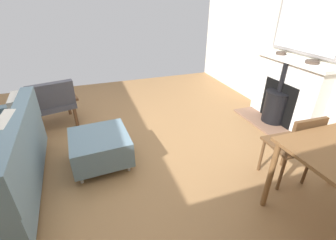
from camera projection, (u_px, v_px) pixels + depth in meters
ground_plane at (107, 153)px, 3.00m from camera, size 5.82×5.64×0.01m
wall_left at (311, 26)px, 3.17m from camera, size 0.12×5.64×2.86m
fireplace at (283, 96)px, 3.54m from camera, size 0.60×1.27×1.01m
mirror_over_mantel at (310, 19)px, 3.08m from camera, size 0.04×1.11×0.90m
mantel_bowl_near at (281, 53)px, 3.50m from camera, size 0.14×0.14×0.04m
mantel_bowl_far at (312, 62)px, 3.03m from camera, size 0.17×0.17×0.04m
ottoman at (100, 147)px, 2.71m from camera, size 0.69×0.70×0.39m
armchair_accent at (52, 101)px, 3.42m from camera, size 0.79×0.72×0.76m
dining_chair_near_fireplace at (295, 144)px, 2.31m from camera, size 0.42×0.42×0.81m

